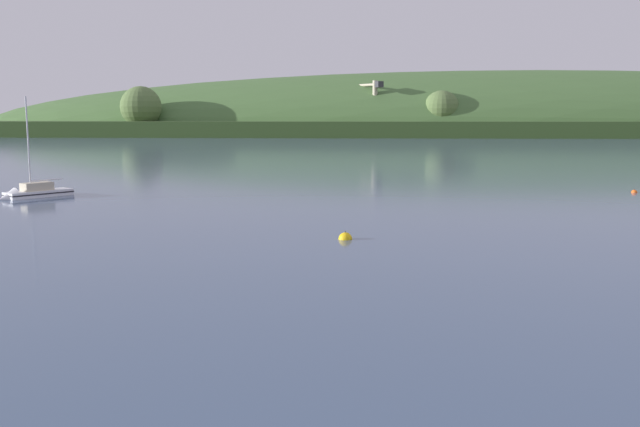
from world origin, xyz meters
TOP-DOWN VIEW (x-y plane):
  - far_shoreline_hill at (27.89, 281.34)m, footprint 579.79×160.51m
  - dockside_crane at (-22.08, 244.62)m, footprint 11.72×11.90m
  - sailboat_near_mooring at (-33.26, 44.06)m, footprint 4.68×6.27m
  - mooring_buoy_foreground at (18.39, 56.64)m, footprint 0.53×0.53m
  - mooring_buoy_midchannel at (-4.28, 28.45)m, footprint 0.77×0.77m

SIDE VIEW (x-z plane):
  - mooring_buoy_midchannel at x=-4.28m, z-range -0.43..0.43m
  - mooring_buoy_foreground at x=18.39m, z-range -0.31..0.31m
  - sailboat_near_mooring at x=-33.26m, z-range -4.41..4.86m
  - far_shoreline_hill at x=27.89m, z-range -25.50..26.10m
  - dockside_crane at x=-22.08m, z-range -0.18..20.02m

